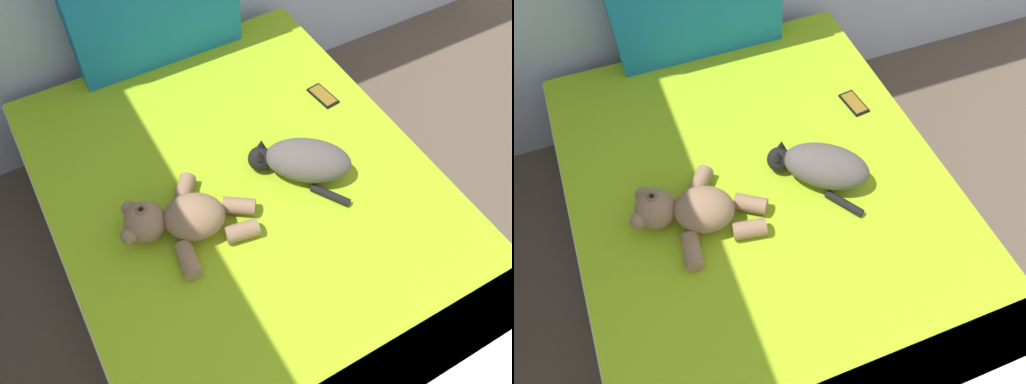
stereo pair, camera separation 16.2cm
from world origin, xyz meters
TOP-DOWN VIEW (x-y plane):
  - bed at (1.19, 3.22)m, footprint 1.52×2.08m
  - patterned_cushion at (1.22, 4.18)m, footprint 0.78×0.13m
  - cat at (1.42, 3.25)m, footprint 0.39×0.41m
  - teddy_bear at (0.89, 3.24)m, footprint 0.51×0.43m
  - cell_phone at (1.74, 3.57)m, footprint 0.09×0.16m

SIDE VIEW (x-z plane):
  - bed at x=1.19m, z-range 0.00..0.51m
  - cell_phone at x=1.74m, z-range 0.52..0.53m
  - teddy_bear at x=0.89m, z-range 0.50..0.67m
  - cat at x=1.42m, z-range 0.51..0.66m
  - patterned_cushion at x=1.22m, z-range 0.52..1.05m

